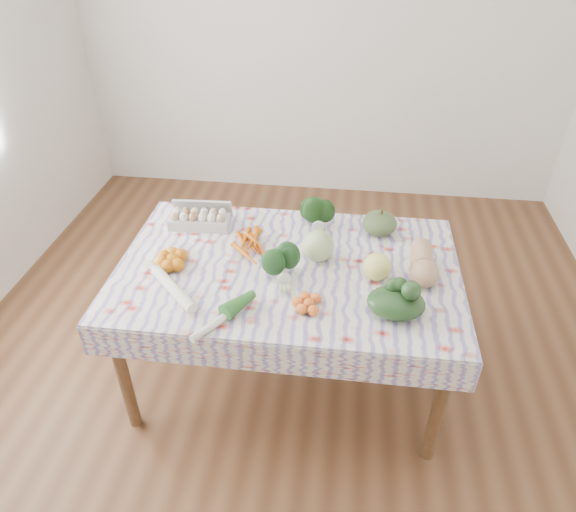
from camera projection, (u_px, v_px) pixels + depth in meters
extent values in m
plane|color=#56341D|center=(288.00, 372.00, 2.95)|extent=(4.50, 4.50, 0.00)
cube|color=white|center=(325.00, 26.00, 3.94)|extent=(4.00, 0.04, 2.80)
cube|color=brown|center=(288.00, 271.00, 2.52)|extent=(1.60, 1.00, 0.04)
cylinder|color=brown|center=(124.00, 376.00, 2.46)|extent=(0.06, 0.06, 0.71)
cylinder|color=brown|center=(438.00, 408.00, 2.31)|extent=(0.06, 0.06, 0.71)
cylinder|color=brown|center=(178.00, 267.00, 3.17)|extent=(0.06, 0.06, 0.71)
cylinder|color=brown|center=(422.00, 286.00, 3.02)|extent=(0.06, 0.06, 0.71)
cube|color=white|center=(288.00, 267.00, 2.51)|extent=(1.66, 1.06, 0.01)
cube|color=#BABBB4|center=(199.00, 220.00, 2.76)|extent=(0.33, 0.15, 0.09)
cube|color=#CE5A0A|center=(251.00, 248.00, 2.58)|extent=(0.27, 0.25, 0.04)
ellipsoid|color=#163711|center=(317.00, 216.00, 2.74)|extent=(0.20, 0.18, 0.15)
ellipsoid|color=#425931|center=(380.00, 223.00, 2.71)|extent=(0.20, 0.20, 0.12)
sphere|color=#B1CC83|center=(318.00, 246.00, 2.50)|extent=(0.18, 0.18, 0.16)
ellipsoid|color=tan|center=(423.00, 262.00, 2.41)|extent=(0.15, 0.30, 0.14)
cube|color=orange|center=(173.00, 259.00, 2.49)|extent=(0.23, 0.23, 0.07)
ellipsoid|color=#1B471C|center=(283.00, 270.00, 2.38)|extent=(0.19, 0.19, 0.12)
cube|color=orange|center=(309.00, 303.00, 2.24)|extent=(0.18, 0.18, 0.05)
sphere|color=#F2F174|center=(377.00, 267.00, 2.38)|extent=(0.13, 0.13, 0.13)
ellipsoid|color=#183215|center=(396.00, 303.00, 2.19)|extent=(0.30, 0.27, 0.11)
cylinder|color=white|center=(173.00, 289.00, 2.32)|extent=(0.30, 0.30, 0.05)
cylinder|color=white|center=(223.00, 318.00, 2.17)|extent=(0.23, 0.31, 0.04)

